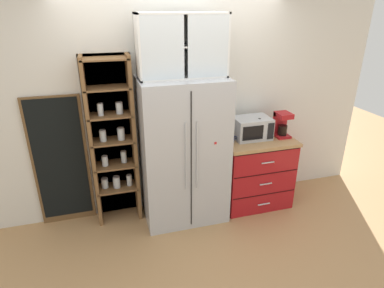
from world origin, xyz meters
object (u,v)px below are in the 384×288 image
(refrigerator, at_px, (184,152))
(chalkboard_menu, at_px, (61,162))
(mug_navy, at_px, (231,138))
(coffee_maker, at_px, (281,124))
(mug_sage, at_px, (257,135))
(microwave, at_px, (252,128))
(bottle_amber, at_px, (259,130))

(refrigerator, height_order, chalkboard_menu, refrigerator)
(mug_navy, bearing_deg, coffee_maker, 0.90)
(refrigerator, bearing_deg, mug_sage, 2.91)
(microwave, height_order, coffee_maker, coffee_maker)
(refrigerator, bearing_deg, chalkboard_menu, 168.02)
(microwave, height_order, mug_sage, microwave)
(mug_sage, relative_size, bottle_amber, 0.42)
(microwave, distance_m, mug_sage, 0.11)
(refrigerator, xyz_separation_m, microwave, (0.88, 0.07, 0.18))
(coffee_maker, height_order, mug_navy, coffee_maker)
(mug_sage, distance_m, chalkboard_menu, 2.33)
(chalkboard_menu, bearing_deg, refrigerator, -11.98)
(refrigerator, bearing_deg, microwave, 4.64)
(mug_sage, xyz_separation_m, chalkboard_menu, (-2.31, 0.24, -0.17))
(refrigerator, bearing_deg, coffee_maker, 1.33)
(refrigerator, distance_m, coffee_maker, 1.27)
(refrigerator, distance_m, microwave, 0.90)
(microwave, xyz_separation_m, coffee_maker, (0.38, -0.04, 0.03))
(bottle_amber, height_order, chalkboard_menu, chalkboard_menu)
(refrigerator, distance_m, chalkboard_menu, 1.40)
(coffee_maker, height_order, chalkboard_menu, chalkboard_menu)
(chalkboard_menu, bearing_deg, mug_sage, -5.96)
(coffee_maker, distance_m, mug_sage, 0.33)
(coffee_maker, bearing_deg, microwave, 173.69)
(coffee_maker, bearing_deg, chalkboard_menu, 174.34)
(refrigerator, bearing_deg, mug_navy, 1.80)
(coffee_maker, distance_m, bottle_amber, 0.32)
(bottle_amber, bearing_deg, mug_navy, 178.87)
(coffee_maker, distance_m, mug_navy, 0.67)
(coffee_maker, xyz_separation_m, bottle_amber, (-0.32, -0.02, -0.04))
(refrigerator, height_order, bottle_amber, refrigerator)
(mug_navy, xyz_separation_m, chalkboard_menu, (-1.96, 0.27, -0.17))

